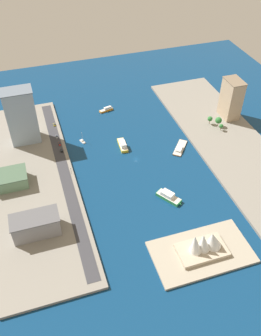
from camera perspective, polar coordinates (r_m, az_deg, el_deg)
ground_plane at (r=339.10m, az=0.86°, el=1.39°), size 440.00×440.00×0.00m
quay_west at (r=372.92m, az=14.75°, el=4.35°), size 70.00×240.00×2.49m
quay_east at (r=327.90m, az=-14.94°, el=-1.75°), size 70.00×240.00×2.49m
peninsula_point at (r=272.34m, az=11.02°, el=-12.79°), size 71.35×40.12×2.00m
road_strip at (r=327.29m, az=-10.35°, el=-0.62°), size 9.58×228.00×0.15m
barge_flat_brown at (r=353.28m, az=7.72°, el=3.10°), size 22.34×25.06×3.21m
sailboat_small_white at (r=362.04m, az=-7.54°, el=4.18°), size 5.18×7.88×11.74m
water_taxi_orange at (r=405.44m, az=-3.78°, el=9.13°), size 16.75×7.72×4.33m
ferry_yellow_fast at (r=352.12m, az=-1.23°, el=3.66°), size 7.65×22.87×6.69m
ferry_green_doubledeck at (r=302.27m, az=5.98°, el=-4.46°), size 17.98×22.48×6.41m
terminal_long_green at (r=323.51m, az=-18.45°, el=-1.69°), size 30.35×22.05×11.38m
apartment_midrise_tan at (r=395.20m, az=15.48°, el=10.41°), size 15.60×23.00×41.75m
warehouse_low_gray at (r=278.68m, az=-14.60°, el=-8.63°), size 35.52×17.72×16.66m
tower_tall_glass at (r=357.02m, az=-16.67°, el=7.75°), size 28.03×18.41×54.71m
taxi_yellow_cab at (r=385.47m, az=-11.83°, el=6.66°), size 1.90×4.46×1.60m
pickup_red at (r=358.06m, az=-11.02°, el=3.74°), size 1.84×4.38×1.71m
sedan_silver at (r=368.05m, az=-11.50°, el=4.84°), size 2.00×4.68×1.71m
suv_black at (r=349.43m, az=-10.72°, el=2.69°), size 1.93×4.56×1.68m
traffic_light_waterfront at (r=321.77m, az=-9.31°, el=-0.31°), size 0.36×0.36×6.50m
opera_landmark at (r=265.62m, az=11.41°, el=-11.65°), size 35.33×20.77×20.49m
park_tree_cluster at (r=383.49m, az=13.33°, el=7.22°), size 12.27×18.14×10.34m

